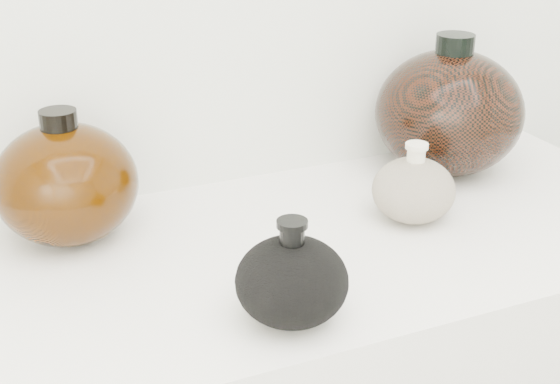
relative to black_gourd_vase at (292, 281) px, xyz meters
name	(u,v)px	position (x,y,z in m)	size (l,w,h in m)	color
black_gourd_vase	(292,281)	(0.00, 0.00, 0.00)	(0.15, 0.15, 0.13)	black
cream_gourd_vase	(414,189)	(0.27, 0.17, 0.00)	(0.13, 0.13, 0.12)	#B8AD8C
left_round_pot	(66,183)	(-0.20, 0.31, 0.03)	(0.24, 0.24, 0.19)	black
right_round_pot	(449,112)	(0.43, 0.31, 0.05)	(0.31, 0.31, 0.23)	black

